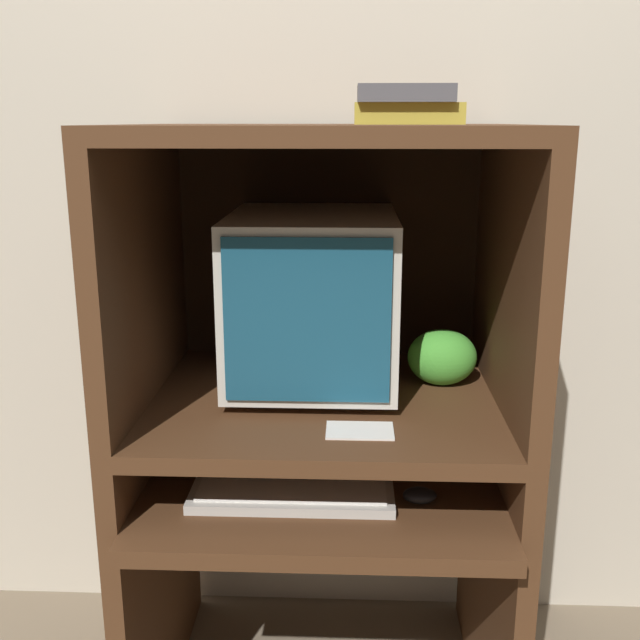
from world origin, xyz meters
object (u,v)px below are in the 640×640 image
keyboard (292,491)px  book_stack (406,104)px  snack_bag (442,357)px  mouse (420,495)px  crt_monitor (313,297)px

keyboard → book_stack: bearing=44.1°
snack_bag → book_stack: book_stack is taller
mouse → crt_monitor: bearing=130.5°
snack_bag → book_stack: bearing=-158.9°
mouse → book_stack: bearing=98.3°
keyboard → crt_monitor: bearing=83.5°
book_stack → keyboard: bearing=-135.9°
crt_monitor → snack_bag: bearing=-0.1°
mouse → snack_bag: size_ratio=0.43×
crt_monitor → book_stack: bearing=-11.3°
mouse → book_stack: size_ratio=0.31×
keyboard → snack_bag: snack_bag is taller
crt_monitor → keyboard: crt_monitor is taller
keyboard → mouse: 0.26m
keyboard → mouse: size_ratio=6.05×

